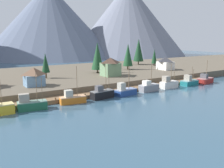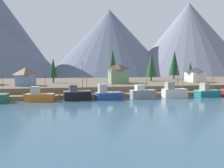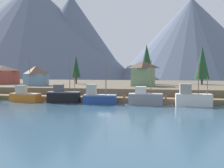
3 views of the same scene
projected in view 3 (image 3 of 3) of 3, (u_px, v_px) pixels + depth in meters
The scene contains 17 objects.
ground_plane at pixel (121, 96), 71.47m from camera, with size 400.00×400.00×1.00m, color #335166.
dock at pixel (106, 99), 53.82m from camera, with size 80.00×4.00×1.60m.
shoreline_bank at pixel (128, 87), 83.12m from camera, with size 400.00×56.00×2.50m, color brown.
mountain_west_peak at pixel (33, 31), 206.30m from camera, with size 164.71×164.71×75.72m, color slate.
mountain_central_peak at pixel (72, 38), 199.63m from camera, with size 88.71×88.71×64.10m, color slate.
mountain_east_peak at pixel (191, 39), 183.74m from camera, with size 107.39×107.39×57.72m, color slate.
fishing_boat_orange at pixel (25, 96), 53.68m from camera, with size 6.47×2.96×9.06m.
fishing_boat_black at pixel (63, 96), 51.90m from camera, with size 6.46×2.95×9.00m.
fishing_boat_blue at pixel (99, 97), 50.14m from camera, with size 6.54×3.39×8.13m.
fishing_boat_grey at pixel (145, 98), 48.64m from camera, with size 6.39×2.82×8.30m.
fishing_boat_white at pixel (192, 98), 46.97m from camera, with size 6.35×2.67×7.50m.
house_green at pixel (143, 73), 66.38m from camera, with size 6.00×5.64×6.41m.
house_blue at pixel (36, 75), 68.47m from camera, with size 5.34×4.65×5.18m.
house_red at pixel (3, 75), 77.46m from camera, with size 7.94×6.19×5.45m.
conifer_near_right at pixel (76, 67), 77.84m from camera, with size 2.62×2.62×8.38m.
conifer_mid_right at pixel (202, 63), 73.53m from camera, with size 4.14×4.14×10.81m.
conifer_back_left at pixel (147, 62), 75.37m from camera, with size 4.65×4.65×11.51m.
Camera 3 is at (12.18, -50.23, 6.21)m, focal length 41.92 mm.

